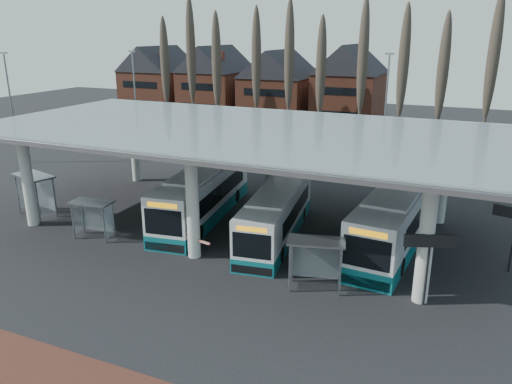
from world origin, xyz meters
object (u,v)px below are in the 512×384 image
at_px(bus_3, 397,218).
at_px(shelter_2, 316,253).
at_px(bus_1, 203,194).
at_px(shelter_0, 37,186).
at_px(bus_2, 277,214).
at_px(shelter_1, 93,211).

bearing_deg(bus_3, shelter_2, -107.13).
relative_size(bus_1, shelter_2, 4.13).
height_order(shelter_0, shelter_2, shelter_0).
distance_m(bus_1, shelter_2, 11.67).
xyz_separation_m(bus_2, bus_3, (6.79, 1.73, 0.20)).
bearing_deg(bus_2, shelter_2, -60.22).
xyz_separation_m(shelter_1, shelter_2, (14.05, -0.67, 0.16)).
bearing_deg(bus_3, shelter_0, -164.13).
relative_size(bus_2, shelter_2, 3.71).
bearing_deg(shelter_0, shelter_1, 0.34).
distance_m(shelter_0, shelter_2, 20.35).
xyz_separation_m(bus_2, shelter_1, (-10.00, -4.55, 0.26)).
xyz_separation_m(bus_1, bus_2, (5.70, -1.17, -0.16)).
bearing_deg(bus_3, bus_1, -173.06).
distance_m(bus_2, shelter_1, 10.99).
bearing_deg(shelter_0, bus_2, 25.28).
relative_size(bus_3, shelter_2, 4.22).
bearing_deg(bus_3, bus_2, -161.35).
bearing_deg(bus_2, bus_3, 6.27).
bearing_deg(bus_2, shelter_1, -163.53).
bearing_deg(shelter_0, bus_1, 36.41).
bearing_deg(bus_3, shelter_1, -155.12).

